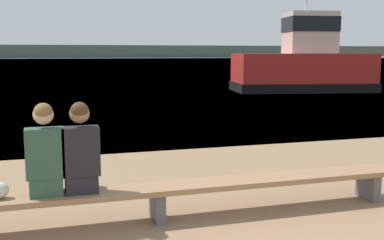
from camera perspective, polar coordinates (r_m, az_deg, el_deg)
The scene contains 6 objects.
water_surface at distance 129.64m, azimuth -16.24°, elevation 6.82°, with size 240.00×240.00×0.00m, color #5684A3.
far_shoreline at distance 198.26m, azimuth -16.63°, elevation 7.82°, with size 600.00×12.00×4.84m, color #424738.
bench_main at distance 5.92m, azimuth -4.14°, elevation -8.55°, with size 6.66×0.48×0.43m.
person_left at distance 5.65m, azimuth -17.03°, elevation -3.91°, with size 0.42×0.38×1.06m.
person_right at distance 5.66m, azimuth -13.06°, elevation -3.74°, with size 0.42×0.38×1.06m.
tugboat_red at distance 26.20m, azimuth 13.08°, elevation 6.22°, with size 7.68×4.66×7.14m.
Camera 1 is at (-2.25, -2.95, 2.04)m, focal length 45.00 mm.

